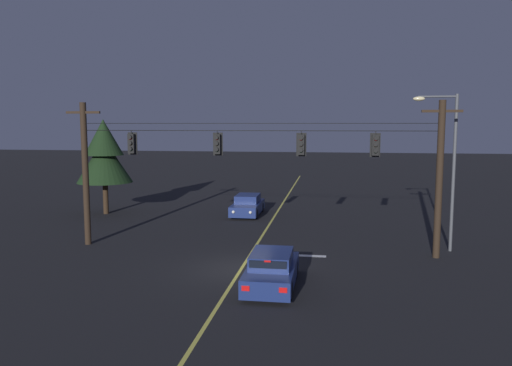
# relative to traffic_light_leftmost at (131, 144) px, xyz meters

# --- Properties ---
(ground_plane) EXTENTS (180.00, 180.00, 0.00)m
(ground_plane) POSITION_rel_traffic_light_leftmost_xyz_m (6.16, -3.26, -5.24)
(ground_plane) COLOR black
(lane_centre_stripe) EXTENTS (0.14, 60.00, 0.01)m
(lane_centre_stripe) POSITION_rel_traffic_light_leftmost_xyz_m (6.16, 6.02, -5.24)
(lane_centre_stripe) COLOR #D1C64C
(lane_centre_stripe) RESTS_ON ground
(stop_bar_paint) EXTENTS (3.40, 0.36, 0.01)m
(stop_bar_paint) POSITION_rel_traffic_light_leftmost_xyz_m (8.06, -0.58, -5.24)
(stop_bar_paint) COLOR silver
(stop_bar_paint) RESTS_ON ground
(signal_span_assembly) EXTENTS (19.17, 0.32, 7.30)m
(signal_span_assembly) POSITION_rel_traffic_light_leftmost_xyz_m (6.16, 0.02, -1.44)
(signal_span_assembly) COLOR #2D2116
(signal_span_assembly) RESTS_ON ground
(traffic_light_leftmost) EXTENTS (0.48, 0.41, 1.22)m
(traffic_light_leftmost) POSITION_rel_traffic_light_leftmost_xyz_m (0.00, 0.00, 0.00)
(traffic_light_leftmost) COLOR black
(traffic_light_left_inner) EXTENTS (0.48, 0.41, 1.22)m
(traffic_light_left_inner) POSITION_rel_traffic_light_leftmost_xyz_m (4.40, 0.00, 0.00)
(traffic_light_left_inner) COLOR black
(traffic_light_centre) EXTENTS (0.48, 0.41, 1.22)m
(traffic_light_centre) POSITION_rel_traffic_light_leftmost_xyz_m (8.48, 0.00, 0.00)
(traffic_light_centre) COLOR black
(traffic_light_right_inner) EXTENTS (0.48, 0.41, 1.22)m
(traffic_light_right_inner) POSITION_rel_traffic_light_leftmost_xyz_m (11.93, 0.00, 0.00)
(traffic_light_right_inner) COLOR black
(car_waiting_near_lane) EXTENTS (1.80, 4.33, 1.39)m
(car_waiting_near_lane) POSITION_rel_traffic_light_leftmost_xyz_m (7.74, -5.33, -4.60)
(car_waiting_near_lane) COLOR navy
(car_waiting_near_lane) RESTS_ON ground
(car_oncoming_lead) EXTENTS (1.80, 4.42, 1.39)m
(car_oncoming_lead) POSITION_rel_traffic_light_leftmost_xyz_m (4.26, 9.59, -4.60)
(car_oncoming_lead) COLOR navy
(car_oncoming_lead) RESTS_ON ground
(street_lamp_corner) EXTENTS (2.11, 0.30, 7.64)m
(street_lamp_corner) POSITION_rel_traffic_light_leftmost_xyz_m (15.45, 1.39, -0.63)
(street_lamp_corner) COLOR #4C4F54
(street_lamp_corner) RESTS_ON ground
(tree_verge_near) EXTENTS (3.77, 3.77, 6.54)m
(tree_verge_near) POSITION_rel_traffic_light_leftmost_xyz_m (-5.56, 8.53, -1.10)
(tree_verge_near) COLOR #332316
(tree_verge_near) RESTS_ON ground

